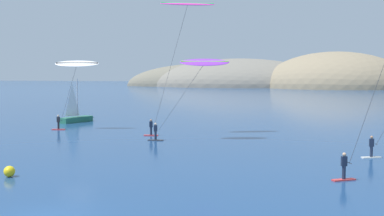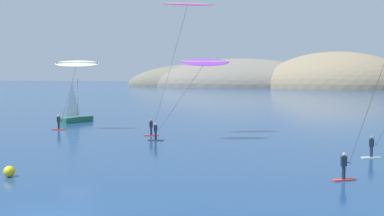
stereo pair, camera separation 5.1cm
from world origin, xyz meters
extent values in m
ellipsoid|color=#6B6656|center=(-34.27, 196.75, 0.00)|extent=(74.44, 28.69, 20.78)
ellipsoid|color=#84755B|center=(22.95, 189.23, 0.00)|extent=(61.37, 55.20, 29.99)
ellipsoid|color=slate|center=(-18.60, 198.62, 0.00)|extent=(82.48, 52.81, 25.33)
cube|color=#23664C|center=(-18.03, 38.60, 0.35)|extent=(2.89, 4.99, 0.70)
cone|color=#23664C|center=(-17.25, 40.87, 0.35)|extent=(1.33, 2.26, 0.67)
cylinder|color=#B2B2B7|center=(-17.93, 38.88, 3.20)|extent=(0.12, 0.12, 5.00)
pyramid|color=white|center=(-18.23, 38.03, 3.03)|extent=(0.66, 1.73, 4.25)
cylinder|color=#A5A5AD|center=(-18.23, 38.03, 0.95)|extent=(0.66, 1.73, 0.08)
cube|color=#2D2D33|center=(-2.71, 24.90, 0.04)|extent=(1.52, 0.49, 0.08)
cylinder|color=#192338|center=(-2.71, 24.90, 0.48)|extent=(0.22, 0.22, 0.80)
cube|color=#192338|center=(-2.71, 24.90, 1.18)|extent=(0.38, 0.28, 0.60)
sphere|color=beige|center=(-2.71, 24.90, 1.60)|extent=(0.22, 0.22, 0.22)
cylinder|color=black|center=(-2.37, 24.99, 1.06)|extent=(0.17, 0.54, 0.04)
ellipsoid|color=purple|center=(1.85, 26.06, 7.51)|extent=(4.97, 2.60, 0.87)
cylinder|color=#7ACC42|center=(1.85, 26.06, 7.56)|extent=(4.41, 1.26, 0.16)
cylinder|color=#333338|center=(-0.26, 25.52, 4.24)|extent=(4.25, 1.10, 6.37)
cube|color=silver|center=(16.29, 19.77, 0.04)|extent=(1.54, 0.96, 0.08)
cylinder|color=#192338|center=(16.29, 19.77, 0.48)|extent=(0.22, 0.22, 0.80)
cube|color=#192338|center=(16.29, 19.77, 1.18)|extent=(0.36, 0.24, 0.60)
sphere|color=#9E7051|center=(16.29, 19.77, 1.60)|extent=(0.22, 0.22, 0.22)
cylinder|color=black|center=(16.63, 19.82, 1.06)|extent=(0.12, 0.55, 0.04)
cube|color=red|center=(-16.15, 30.58, 0.04)|extent=(1.55, 0.73, 0.08)
cylinder|color=black|center=(-16.15, 30.58, 0.48)|extent=(0.22, 0.22, 0.80)
cube|color=black|center=(-16.15, 30.58, 1.18)|extent=(0.37, 0.26, 0.60)
sphere|color=beige|center=(-16.15, 30.58, 1.60)|extent=(0.22, 0.22, 0.22)
cylinder|color=black|center=(-15.81, 30.65, 1.06)|extent=(0.15, 0.55, 0.04)
ellipsoid|color=white|center=(-13.94, 31.03, 7.53)|extent=(5.16, 2.07, 0.86)
cylinder|color=black|center=(-13.94, 31.03, 7.58)|extent=(4.73, 1.11, 0.16)
cylinder|color=#333338|center=(-14.87, 30.84, 4.24)|extent=(1.89, 0.41, 6.37)
cube|color=red|center=(13.66, 11.26, 0.04)|extent=(1.49, 1.11, 0.08)
cylinder|color=#192338|center=(13.66, 11.26, 0.48)|extent=(0.22, 0.22, 0.80)
cube|color=#192338|center=(13.66, 11.26, 1.18)|extent=(0.39, 0.31, 0.60)
sphere|color=tan|center=(13.66, 11.26, 1.60)|extent=(0.22, 0.22, 0.22)
cylinder|color=black|center=(13.98, 11.39, 1.06)|extent=(0.24, 0.53, 0.04)
cube|color=red|center=(-4.25, 28.16, 0.04)|extent=(1.55, 0.64, 0.08)
cylinder|color=#192338|center=(-4.25, 28.16, 0.48)|extent=(0.22, 0.22, 0.80)
cube|color=#192338|center=(-4.25, 28.16, 1.18)|extent=(0.39, 0.31, 0.60)
sphere|color=#9E7051|center=(-4.25, 28.16, 1.60)|extent=(0.22, 0.22, 0.22)
cylinder|color=black|center=(-3.92, 28.29, 1.06)|extent=(0.24, 0.52, 0.04)
ellipsoid|color=#D62D9E|center=(-0.68, 29.60, 13.56)|extent=(5.83, 3.40, 0.54)
cylinder|color=#28D160|center=(-0.68, 29.60, 13.61)|extent=(5.12, 2.20, 0.16)
cylinder|color=#333338|center=(-2.30, 28.95, 7.26)|extent=(3.27, 1.34, 12.41)
sphere|color=yellow|center=(-6.75, 7.39, 0.35)|extent=(0.70, 0.70, 0.70)
camera|label=1|loc=(11.35, -18.96, 6.60)|focal=45.00mm
camera|label=2|loc=(11.40, -18.95, 6.60)|focal=45.00mm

